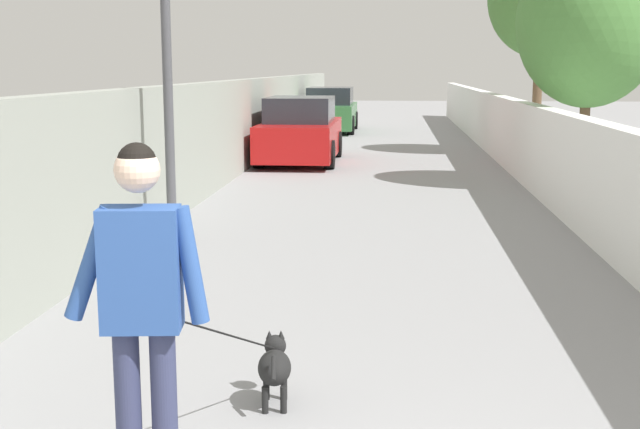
% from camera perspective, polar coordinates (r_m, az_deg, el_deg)
% --- Properties ---
extents(ground_plane, '(80.00, 80.00, 0.00)m').
position_cam_1_polar(ground_plane, '(16.77, 3.81, 2.50)').
color(ground_plane, gray).
extents(wall_left, '(48.00, 0.30, 1.96)m').
position_cam_1_polar(wall_left, '(15.04, -7.79, 5.31)').
color(wall_left, '#999E93').
rests_on(wall_left, ground).
extents(fence_right, '(48.00, 0.30, 1.54)m').
position_cam_1_polar(fence_right, '(14.92, 15.23, 4.20)').
color(fence_right, white).
rests_on(fence_right, ground).
extents(tree_right_mid, '(2.63, 2.63, 4.61)m').
position_cam_1_polar(tree_right_mid, '(16.03, 18.17, 12.58)').
color(tree_right_mid, brown).
rests_on(tree_right_mid, ground).
extents(person_skateboarder, '(0.26, 0.72, 1.79)m').
position_cam_1_polar(person_skateboarder, '(4.13, -12.22, -5.32)').
color(person_skateboarder, '#333859').
rests_on(person_skateboarder, skateboard).
extents(dog, '(1.64, 0.59, 1.06)m').
position_cam_1_polar(dog, '(5.56, -3.19, -10.36)').
color(dog, black).
rests_on(dog, ground).
extents(car_near, '(4.08, 1.80, 1.54)m').
position_cam_1_polar(car_near, '(19.57, -1.38, 5.72)').
color(car_near, '#B71414').
rests_on(car_near, ground).
extents(car_far, '(4.29, 1.80, 1.54)m').
position_cam_1_polar(car_far, '(29.08, 0.72, 7.16)').
color(car_far, '#336B38').
rests_on(car_far, ground).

